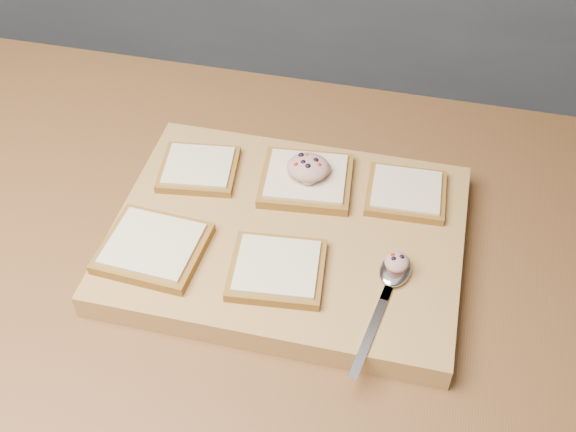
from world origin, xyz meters
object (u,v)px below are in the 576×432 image
bread_far_center (306,180)px  tuna_salad_dollop (308,167)px  spoon (392,278)px  cutting_board (288,237)px

bread_far_center → tuna_salad_dollop: tuna_salad_dollop is taller
spoon → cutting_board: bearing=158.1°
cutting_board → tuna_salad_dollop: 0.11m
tuna_salad_dollop → cutting_board: bearing=-94.7°
spoon → bread_far_center: bearing=133.7°
cutting_board → tuna_salad_dollop: bearing=85.3°
bread_far_center → spoon: 0.21m
bread_far_center → spoon: size_ratio=0.70×
bread_far_center → spoon: (0.15, -0.15, -0.00)m
cutting_board → bread_far_center: size_ratio=3.38×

